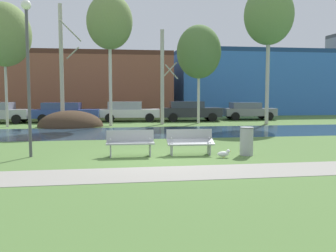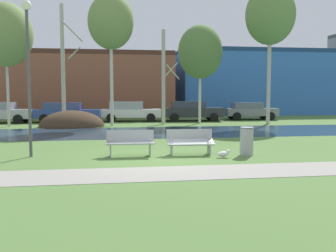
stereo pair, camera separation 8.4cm
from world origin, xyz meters
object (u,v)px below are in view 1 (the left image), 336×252
(seagull, at_px, (224,154))
(parked_suv_fifth_grey, at_px, (248,110))
(trash_bin, at_px, (247,141))
(parked_wagon_fourth_dark, at_px, (190,110))
(bench_right, at_px, (190,141))
(parked_hatch_third_white, at_px, (128,111))
(parked_sedan_second_blue, at_px, (66,112))
(streetlamp, at_px, (28,53))
(bench_left, at_px, (130,142))

(seagull, relative_size, parked_suv_fifth_grey, 0.11)
(trash_bin, relative_size, parked_wagon_fourth_dark, 0.21)
(bench_right, height_order, parked_hatch_third_white, parked_hatch_third_white)
(parked_sedan_second_blue, relative_size, parked_hatch_third_white, 1.06)
(trash_bin, height_order, streetlamp, streetlamp)
(trash_bin, distance_m, streetlamp, 7.84)
(parked_suv_fifth_grey, bearing_deg, parked_wagon_fourth_dark, -171.61)
(bench_right, height_order, parked_suv_fifth_grey, parked_suv_fifth_grey)
(bench_right, relative_size, parked_hatch_third_white, 0.36)
(bench_right, bearing_deg, bench_left, 180.00)
(bench_left, xyz_separation_m, streetlamp, (-3.29, 0.39, 2.96))
(parked_sedan_second_blue, xyz_separation_m, parked_suv_fifth_grey, (14.04, 0.57, -0.03))
(parked_wagon_fourth_dark, bearing_deg, trash_bin, -95.24)
(parked_hatch_third_white, bearing_deg, parked_sedan_second_blue, -177.38)
(trash_bin, xyz_separation_m, parked_hatch_third_white, (-3.19, 16.16, 0.27))
(seagull, bearing_deg, trash_bin, 21.71)
(parked_sedan_second_blue, bearing_deg, trash_bin, -64.15)
(trash_bin, bearing_deg, parked_sedan_second_blue, 115.85)
(parked_sedan_second_blue, bearing_deg, parked_hatch_third_white, 2.62)
(bench_right, bearing_deg, streetlamp, 175.88)
(parked_sedan_second_blue, distance_m, parked_wagon_fourth_dark, 9.18)
(bench_left, height_order, seagull, bench_left)
(parked_wagon_fourth_dark, bearing_deg, parked_hatch_third_white, 175.58)
(parked_wagon_fourth_dark, bearing_deg, seagull, -98.32)
(bench_right, relative_size, parked_suv_fifth_grey, 0.39)
(bench_left, bearing_deg, streetlamp, 173.32)
(streetlamp, xyz_separation_m, parked_wagon_fourth_dark, (8.67, 15.02, -2.64))
(seagull, distance_m, parked_hatch_third_white, 16.69)
(seagull, relative_size, parked_wagon_fourth_dark, 0.10)
(streetlamp, height_order, parked_suv_fifth_grey, streetlamp)
(parked_wagon_fourth_dark, bearing_deg, streetlamp, -120.00)
(bench_right, bearing_deg, parked_suv_fifth_grey, 63.06)
(bench_left, height_order, parked_suv_fifth_grey, parked_suv_fifth_grey)
(parked_hatch_third_white, bearing_deg, seagull, -82.15)
(parked_suv_fifth_grey, bearing_deg, seagull, -113.17)
(streetlamp, bearing_deg, bench_left, -6.68)
(bench_left, height_order, parked_hatch_third_white, parked_hatch_third_white)
(parked_hatch_third_white, relative_size, parked_wagon_fourth_dark, 0.99)
(seagull, bearing_deg, streetlamp, 169.77)
(streetlamp, bearing_deg, parked_sedan_second_blue, 91.90)
(parked_sedan_second_blue, height_order, parked_wagon_fourth_dark, parked_wagon_fourth_dark)
(streetlamp, height_order, parked_sedan_second_blue, streetlamp)
(seagull, relative_size, parked_sedan_second_blue, 0.10)
(trash_bin, relative_size, seagull, 2.03)
(parked_sedan_second_blue, xyz_separation_m, parked_wagon_fourth_dark, (9.18, -0.15, 0.03))
(bench_left, relative_size, trash_bin, 1.68)
(trash_bin, height_order, parked_hatch_third_white, parked_hatch_third_white)
(parked_suv_fifth_grey, bearing_deg, bench_left, -122.43)
(bench_right, xyz_separation_m, parked_sedan_second_blue, (-5.84, 15.56, 0.29))
(trash_bin, relative_size, parked_hatch_third_white, 0.21)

